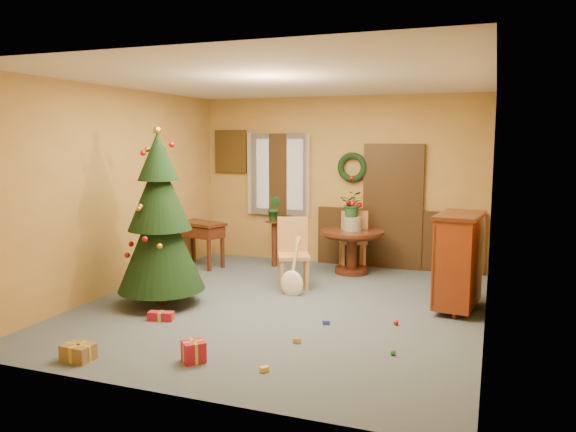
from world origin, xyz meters
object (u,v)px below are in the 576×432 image
at_px(chair_near, 293,250).
at_px(writing_desk, 201,233).
at_px(sideboard, 459,259).
at_px(christmas_tree, 160,222).
at_px(dining_table, 352,243).

bearing_deg(chair_near, writing_desk, 159.46).
bearing_deg(sideboard, christmas_tree, -163.35).
distance_m(chair_near, sideboard, 2.38).
relative_size(writing_desk, sideboard, 0.78).
xyz_separation_m(chair_near, christmas_tree, (-1.33, -1.44, 0.55)).
height_order(dining_table, sideboard, sideboard).
xyz_separation_m(christmas_tree, writing_desk, (-0.62, 2.17, -0.52)).
bearing_deg(sideboard, chair_near, 171.73).
xyz_separation_m(dining_table, sideboard, (1.75, -1.49, 0.17)).
relative_size(dining_table, writing_desk, 1.06).
distance_m(dining_table, chair_near, 1.30).
bearing_deg(chair_near, christmas_tree, -132.64).
relative_size(dining_table, chair_near, 1.00).
bearing_deg(dining_table, chair_near, -117.85).
bearing_deg(christmas_tree, sideboard, 16.65).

